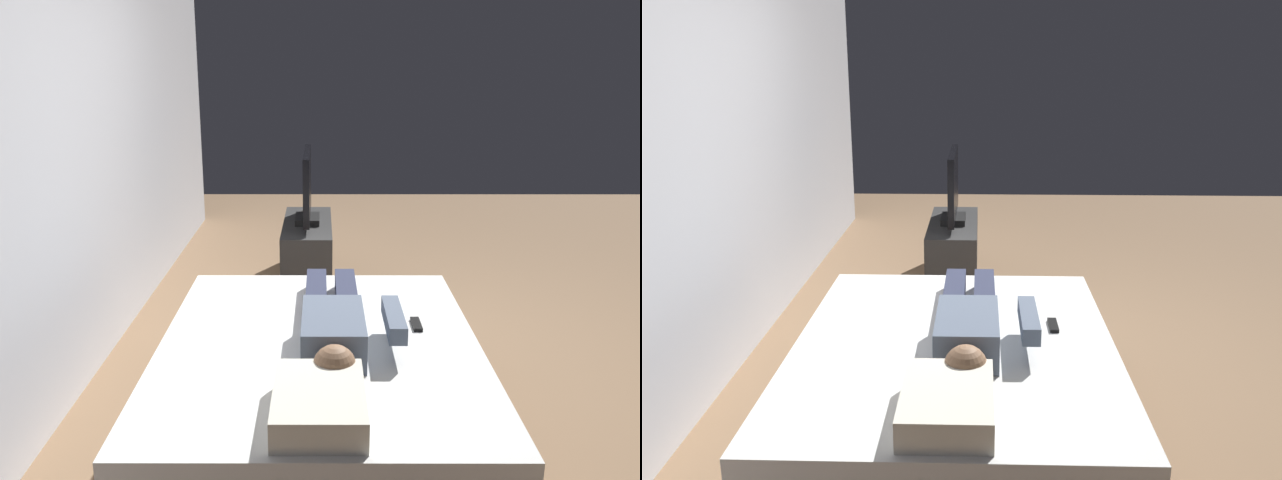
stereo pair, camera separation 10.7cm
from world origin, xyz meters
The scene contains 8 objects.
ground_plane centered at (0.00, 0.00, 0.00)m, with size 10.00×10.00×0.00m, color #8C6B4C.
back_wall centered at (0.40, 1.82, 1.40)m, with size 6.40×0.10×2.80m, color silver.
bed centered at (-0.86, 0.42, 0.26)m, with size 1.96×1.58×0.54m.
pillow centered at (-1.52, 0.42, 0.60)m, with size 0.48×0.34×0.12m, color silver.
person centered at (-0.83, 0.34, 0.62)m, with size 1.26×0.46×0.18m.
remote centered at (-0.68, -0.06, 0.55)m, with size 0.15×0.04×0.02m, color black.
tv_stand centered at (1.54, 0.53, 0.25)m, with size 1.10×0.40×0.50m, color #2D2D2D.
tv centered at (1.54, 0.53, 0.78)m, with size 0.88×0.20×0.59m.
Camera 2 is at (-3.62, 0.31, 1.83)m, focal length 35.89 mm.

